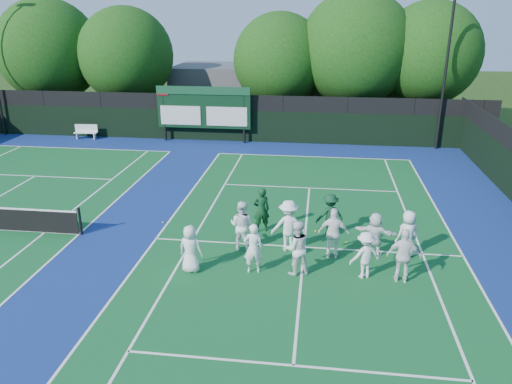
# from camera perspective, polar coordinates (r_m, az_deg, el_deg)

# --- Properties ---
(ground) EXTENTS (120.00, 120.00, 0.00)m
(ground) POSITION_cam_1_polar(r_m,az_deg,el_deg) (17.16, 5.38, -7.79)
(ground) COLOR #1D370F
(ground) RESTS_ON ground
(court_apron) EXTENTS (34.00, 32.00, 0.01)m
(court_apron) POSITION_cam_1_polar(r_m,az_deg,el_deg) (19.14, -12.80, -5.15)
(court_apron) COLOR navy
(court_apron) RESTS_ON ground
(near_court) EXTENTS (11.05, 23.85, 0.01)m
(near_court) POSITION_cam_1_polar(r_m,az_deg,el_deg) (18.05, 5.51, -6.29)
(near_court) COLOR #115525
(near_court) RESTS_ON ground
(back_fence) EXTENTS (34.00, 0.08, 3.00)m
(back_fence) POSITION_cam_1_polar(r_m,az_deg,el_deg) (32.52, -4.06, 8.20)
(back_fence) COLOR black
(back_fence) RESTS_ON ground
(scoreboard) EXTENTS (6.00, 0.21, 3.55)m
(scoreboard) POSITION_cam_1_polar(r_m,az_deg,el_deg) (32.18, -6.04, 9.53)
(scoreboard) COLOR black
(scoreboard) RESTS_ON ground
(clubhouse) EXTENTS (18.00, 6.00, 4.00)m
(clubhouse) POSITION_cam_1_polar(r_m,az_deg,el_deg) (39.72, 4.01, 11.30)
(clubhouse) COLOR #505054
(clubhouse) RESTS_ON ground
(light_pole_right) EXTENTS (1.20, 0.30, 10.12)m
(light_pole_right) POSITION_cam_1_polar(r_m,az_deg,el_deg) (31.75, 21.23, 15.69)
(light_pole_right) COLOR black
(light_pole_right) RESTS_ON ground
(bench) EXTENTS (1.53, 0.52, 0.95)m
(bench) POSITION_cam_1_polar(r_m,az_deg,el_deg) (34.99, -18.85, 6.61)
(bench) COLOR silver
(bench) RESTS_ON ground
(tree_a) EXTENTS (7.28, 7.28, 8.94)m
(tree_a) POSITION_cam_1_polar(r_m,az_deg,el_deg) (39.88, -22.30, 14.45)
(tree_a) COLOR black
(tree_a) RESTS_ON ground
(tree_b) EXTENTS (6.62, 6.62, 8.37)m
(tree_b) POSITION_cam_1_polar(r_m,az_deg,el_deg) (37.47, -14.36, 14.67)
(tree_b) COLOR black
(tree_b) RESTS_ON ground
(tree_c) EXTENTS (6.29, 6.29, 8.01)m
(tree_c) POSITION_cam_1_polar(r_m,az_deg,el_deg) (35.03, 2.98, 14.59)
(tree_c) COLOR black
(tree_c) RESTS_ON ground
(tree_d) EXTENTS (7.53, 7.53, 9.39)m
(tree_d) POSITION_cam_1_polar(r_m,az_deg,el_deg) (34.94, 11.60, 15.42)
(tree_d) COLOR black
(tree_d) RESTS_ON ground
(tree_e) EXTENTS (6.68, 6.68, 8.72)m
(tree_e) POSITION_cam_1_polar(r_m,az_deg,el_deg) (35.57, 19.36, 14.45)
(tree_e) COLOR black
(tree_e) RESTS_ON ground
(tennis_ball_0) EXTENTS (0.07, 0.07, 0.07)m
(tennis_ball_0) POSITION_cam_1_polar(r_m,az_deg,el_deg) (18.58, -0.56, -5.31)
(tennis_ball_0) COLOR yellow
(tennis_ball_0) RESTS_ON ground
(tennis_ball_1) EXTENTS (0.07, 0.07, 0.07)m
(tennis_ball_1) POSITION_cam_1_polar(r_m,az_deg,el_deg) (19.30, 6.82, -4.45)
(tennis_ball_1) COLOR yellow
(tennis_ball_1) RESTS_ON ground
(tennis_ball_3) EXTENTS (0.07, 0.07, 0.07)m
(tennis_ball_3) POSITION_cam_1_polar(r_m,az_deg,el_deg) (20.27, -10.57, -3.43)
(tennis_ball_3) COLOR yellow
(tennis_ball_3) RESTS_ON ground
(tennis_ball_4) EXTENTS (0.07, 0.07, 0.07)m
(tennis_ball_4) POSITION_cam_1_polar(r_m,az_deg,el_deg) (20.22, 8.53, -3.37)
(tennis_ball_4) COLOR yellow
(tennis_ball_4) RESTS_ON ground
(tennis_ball_5) EXTENTS (0.07, 0.07, 0.07)m
(tennis_ball_5) POSITION_cam_1_polar(r_m,az_deg,el_deg) (18.55, 10.29, -5.70)
(tennis_ball_5) COLOR yellow
(tennis_ball_5) RESTS_ON ground
(player_front_0) EXTENTS (0.85, 0.62, 1.60)m
(player_front_0) POSITION_cam_1_polar(r_m,az_deg,el_deg) (16.22, -7.50, -6.46)
(player_front_0) COLOR white
(player_front_0) RESTS_ON ground
(player_front_1) EXTENTS (0.69, 0.52, 1.70)m
(player_front_1) POSITION_cam_1_polar(r_m,az_deg,el_deg) (16.00, -0.32, -6.46)
(player_front_1) COLOR white
(player_front_1) RESTS_ON ground
(player_front_2) EXTENTS (1.07, 0.95, 1.83)m
(player_front_2) POSITION_cam_1_polar(r_m,az_deg,el_deg) (15.95, 4.62, -6.37)
(player_front_2) COLOR white
(player_front_2) RESTS_ON ground
(player_front_3) EXTENTS (1.15, 0.92, 1.55)m
(player_front_3) POSITION_cam_1_polar(r_m,az_deg,el_deg) (16.11, 12.37, -7.06)
(player_front_3) COLOR white
(player_front_3) RESTS_ON ground
(player_front_4) EXTENTS (1.07, 0.53, 1.77)m
(player_front_4) POSITION_cam_1_polar(r_m,az_deg,el_deg) (16.11, 16.54, -7.02)
(player_front_4) COLOR white
(player_front_4) RESTS_ON ground
(player_back_0) EXTENTS (1.03, 0.90, 1.79)m
(player_back_0) POSITION_cam_1_polar(r_m,az_deg,el_deg) (17.54, -1.65, -3.82)
(player_back_0) COLOR white
(player_back_0) RESTS_ON ground
(player_back_1) EXTENTS (1.30, 0.88, 1.86)m
(player_back_1) POSITION_cam_1_polar(r_m,az_deg,el_deg) (17.46, 3.72, -3.86)
(player_back_1) COLOR white
(player_back_1) RESTS_ON ground
(player_back_2) EXTENTS (1.07, 0.50, 1.79)m
(player_back_2) POSITION_cam_1_polar(r_m,az_deg,el_deg) (17.13, 8.87, -4.68)
(player_back_2) COLOR white
(player_back_2) RESTS_ON ground
(player_back_3) EXTENTS (1.54, 0.85, 1.58)m
(player_back_3) POSITION_cam_1_polar(r_m,az_deg,el_deg) (17.58, 13.42, -4.73)
(player_back_3) COLOR white
(player_back_3) RESTS_ON ground
(player_back_4) EXTENTS (0.96, 0.81, 1.67)m
(player_back_4) POSITION_cam_1_polar(r_m,az_deg,el_deg) (17.80, 16.96, -4.60)
(player_back_4) COLOR white
(player_back_4) RESTS_ON ground
(coach_left) EXTENTS (0.75, 0.62, 1.76)m
(coach_left) POSITION_cam_1_polar(r_m,az_deg,el_deg) (18.91, 0.62, -2.04)
(coach_left) COLOR #0F391C
(coach_left) RESTS_ON ground
(coach_right) EXTENTS (1.20, 0.94, 1.64)m
(coach_right) POSITION_cam_1_polar(r_m,az_deg,el_deg) (18.82, 8.45, -2.59)
(coach_right) COLOR #0F3920
(coach_right) RESTS_ON ground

